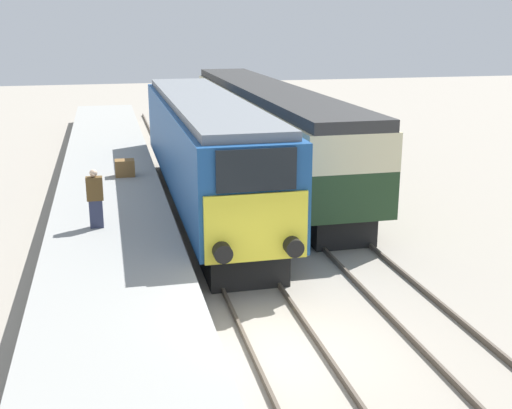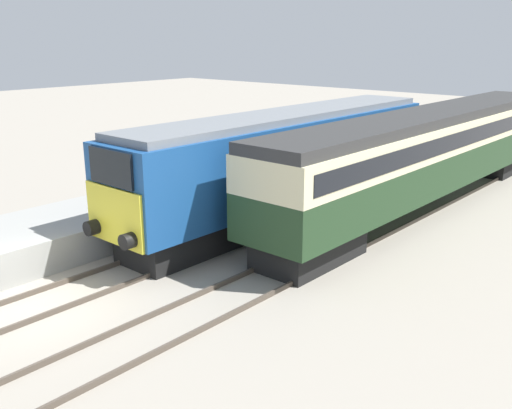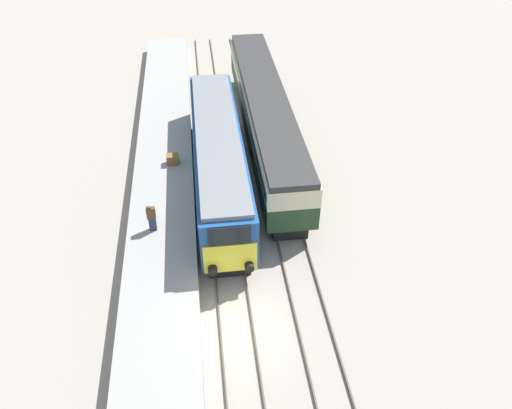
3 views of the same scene
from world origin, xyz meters
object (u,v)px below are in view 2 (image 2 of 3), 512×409
(locomotive, at_px, (288,158))
(passenger_carriage, at_px, (431,148))
(luggage_crate, at_px, (261,165))
(person_on_platform, at_px, (133,174))

(locomotive, relative_size, passenger_carriage, 0.78)
(locomotive, distance_m, luggage_crate, 3.28)
(locomotive, height_order, luggage_crate, locomotive)
(passenger_carriage, distance_m, person_on_platform, 11.67)
(person_on_platform, xyz_separation_m, luggage_crate, (0.97, 5.98, -0.51))
(person_on_platform, distance_m, luggage_crate, 6.08)
(passenger_carriage, xyz_separation_m, luggage_crate, (-6.12, -3.28, -1.02))
(locomotive, relative_size, person_on_platform, 9.83)
(passenger_carriage, relative_size, luggage_crate, 29.31)
(passenger_carriage, xyz_separation_m, person_on_platform, (-7.09, -9.26, -0.52))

